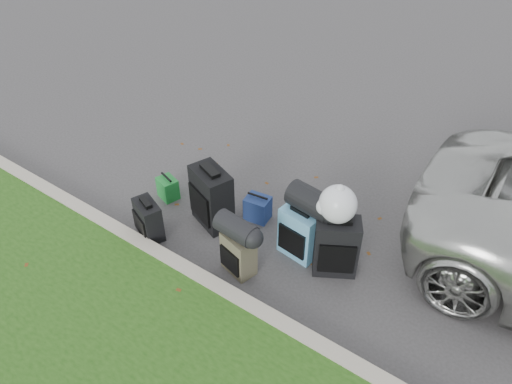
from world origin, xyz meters
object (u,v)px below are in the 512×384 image
Objects in this scene: suitcase_small_black at (149,220)px; tote_green at (168,188)px; suitcase_large_black_left at (212,198)px; suitcase_large_black_right at (336,246)px; tote_navy at (258,208)px; suitcase_teal at (300,233)px; suitcase_olive at (239,254)px.

suitcase_small_black is 1.68× the size of tote_green.
suitcase_large_black_left is 1.08× the size of suitcase_large_black_right.
tote_navy is (0.44, 0.40, -0.24)m from suitcase_large_black_left.
suitcase_small_black is 1.90m from suitcase_teal.
tote_navy is at bearing 125.91° from suitcase_olive.
suitcase_teal is 2.07m from tote_green.
suitcase_teal reaches higher than suitcase_small_black.
suitcase_large_black_right is (0.91, 0.66, 0.11)m from suitcase_olive.
suitcase_teal is 2.15× the size of tote_green.
tote_navy reaches higher than tote_green.
suitcase_large_black_right reaches higher than tote_navy.
suitcase_large_black_left reaches higher than suitcase_olive.
tote_green is at bearing 137.60° from suitcase_small_black.
suitcase_large_black_left is 1.23× the size of suitcase_teal.
tote_green is (-2.54, -0.13, -0.22)m from suitcase_large_black_right.
suitcase_large_black_left is at bearing 14.82° from tote_green.
tote_navy is (-0.78, 0.24, -0.16)m from suitcase_teal.
suitcase_olive is 1.72m from tote_green.
tote_navy is at bearing 169.75° from suitcase_teal.
suitcase_large_black_left reaches higher than suitcase_small_black.
suitcase_small_black is 1.54× the size of tote_navy.
tote_green is (-1.63, 0.53, -0.12)m from suitcase_olive.
tote_navy is (-1.27, 0.23, -0.21)m from suitcase_large_black_right.
suitcase_large_black_left is 2.42× the size of tote_navy.
suitcase_teal reaches higher than tote_green.
suitcase_large_black_left is 1.72m from suitcase_large_black_right.
suitcase_teal is (1.22, 0.16, -0.08)m from suitcase_large_black_left.
suitcase_small_black is at bearing -139.38° from tote_navy.
suitcase_teal is 1.97× the size of tote_navy.
suitcase_large_black_left is (0.49, 0.67, 0.15)m from suitcase_small_black.
suitcase_large_black_left is at bearing 162.41° from suitcase_olive.
suitcase_olive is at bearing -11.41° from suitcase_large_black_left.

